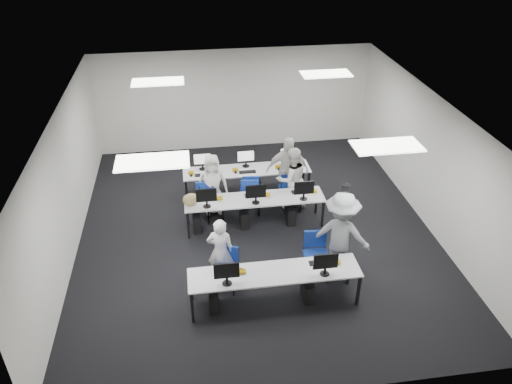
{
  "coord_description": "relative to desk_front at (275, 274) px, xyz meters",
  "views": [
    {
      "loc": [
        -1.37,
        -9.37,
        6.77
      ],
      "look_at": [
        0.01,
        0.04,
        1.0
      ],
      "focal_mm": 35.0,
      "sensor_mm": 36.0,
      "label": 1
    }
  ],
  "objects": [
    {
      "name": "chair_7",
      "position": [
        0.94,
        3.39,
        -0.41
      ],
      "size": [
        0.44,
        0.48,
        0.84
      ],
      "rotation": [
        0.0,
        0.0,
        -0.07
      ],
      "color": "navy",
      "rests_on": "ground"
    },
    {
      "name": "chair_5",
      "position": [
        -1.09,
        3.38,
        -0.39
      ],
      "size": [
        0.48,
        0.52,
        0.91
      ],
      "rotation": [
        0.0,
        0.0,
        -0.08
      ],
      "color": "navy",
      "rests_on": "ground"
    },
    {
      "name": "equipment_back",
      "position": [
        0.19,
        4.02,
        -0.32
      ],
      "size": [
        2.91,
        0.41,
        1.19
      ],
      "color": "white",
      "rests_on": "desk_back"
    },
    {
      "name": "chair_2",
      "position": [
        -0.97,
        3.05,
        -0.41
      ],
      "size": [
        0.55,
        0.57,
        0.85
      ],
      "rotation": [
        0.0,
        0.0,
        0.38
      ],
      "color": "navy",
      "rests_on": "ground"
    },
    {
      "name": "equipment_front",
      "position": [
        -0.19,
        -0.02,
        -0.32
      ],
      "size": [
        2.51,
        0.41,
        1.19
      ],
      "color": "#0C1AA0",
      "rests_on": "desk_front"
    },
    {
      "name": "chair_1",
      "position": [
        0.97,
        0.64,
        -0.37
      ],
      "size": [
        0.5,
        0.54,
        0.97
      ],
      "rotation": [
        0.0,
        0.0,
        -0.05
      ],
      "color": "navy",
      "rests_on": "ground"
    },
    {
      "name": "room",
      "position": [
        0.0,
        2.4,
        0.82
      ],
      "size": [
        9.0,
        9.02,
        3.0
      ],
      "color": "black",
      "rests_on": "ground"
    },
    {
      "name": "desk_front",
      "position": [
        0.0,
        0.0,
        0.0
      ],
      "size": [
        3.2,
        0.7,
        0.73
      ],
      "color": "#A9ABAD",
      "rests_on": "ground"
    },
    {
      "name": "desk_mid",
      "position": [
        0.0,
        2.6,
        0.0
      ],
      "size": [
        3.2,
        0.7,
        0.73
      ],
      "color": "#A9ABAD",
      "rests_on": "ground"
    },
    {
      "name": "chair_0",
      "position": [
        -0.85,
        0.57,
        -0.41
      ],
      "size": [
        0.56,
        0.58,
        0.87
      ],
      "rotation": [
        0.0,
        0.0,
        -0.35
      ],
      "color": "navy",
      "rests_on": "ground"
    },
    {
      "name": "student_1",
      "position": [
        0.99,
        3.24,
        0.13
      ],
      "size": [
        0.89,
        0.75,
        1.61
      ],
      "primitive_type": "imported",
      "rotation": [
        0.0,
        0.0,
        3.34
      ],
      "color": "white",
      "rests_on": "ground"
    },
    {
      "name": "chair_6",
      "position": [
        -0.02,
        3.32,
        -0.39
      ],
      "size": [
        0.5,
        0.54,
        0.92
      ],
      "rotation": [
        0.0,
        0.0,
        -0.11
      ],
      "color": "navy",
      "rests_on": "ground"
    },
    {
      "name": "dslr_camera",
      "position": [
        1.52,
        0.86,
        1.24
      ],
      "size": [
        0.2,
        0.22,
        0.1
      ],
      "primitive_type": "cube",
      "rotation": [
        0.0,
        0.0,
        2.73
      ],
      "color": "black",
      "rests_on": "photographer"
    },
    {
      "name": "desk_back",
      "position": [
        0.0,
        4.0,
        0.0
      ],
      "size": [
        3.2,
        0.7,
        0.73
      ],
      "color": "#A9ABAD",
      "rests_on": "ground"
    },
    {
      "name": "chair_3",
      "position": [
        -0.0,
        3.21,
        -0.41
      ],
      "size": [
        0.48,
        0.51,
        0.86
      ],
      "rotation": [
        0.0,
        0.0,
        -0.13
      ],
      "color": "navy",
      "rests_on": "ground"
    },
    {
      "name": "equipment_mid",
      "position": [
        -0.19,
        2.58,
        -0.32
      ],
      "size": [
        2.91,
        0.41,
        1.19
      ],
      "color": "white",
      "rests_on": "desk_mid"
    },
    {
      "name": "photographer",
      "position": [
        1.45,
        0.7,
        0.25
      ],
      "size": [
        1.38,
        1.11,
        1.86
      ],
      "primitive_type": "imported",
      "rotation": [
        0.0,
        0.0,
        2.73
      ],
      "color": "slate",
      "rests_on": "ground"
    },
    {
      "name": "handbag",
      "position": [
        -1.45,
        2.53,
        0.2
      ],
      "size": [
        0.4,
        0.3,
        0.3
      ],
      "primitive_type": "ellipsoid",
      "rotation": [
        0.0,
        0.0,
        0.22
      ],
      "color": "olive",
      "rests_on": "desk_mid"
    },
    {
      "name": "chair_4",
      "position": [
        0.97,
        3.2,
        -0.41
      ],
      "size": [
        0.45,
        0.49,
        0.86
      ],
      "rotation": [
        0.0,
        0.0,
        0.06
      ],
      "color": "navy",
      "rests_on": "ground"
    },
    {
      "name": "student_0",
      "position": [
        -0.93,
        0.75,
        0.06
      ],
      "size": [
        0.62,
        0.49,
        1.49
      ],
      "primitive_type": "imported",
      "rotation": [
        0.0,
        0.0,
        2.86
      ],
      "color": "white",
      "rests_on": "ground"
    },
    {
      "name": "student_3",
      "position": [
        0.94,
        3.52,
        0.21
      ],
      "size": [
        1.07,
        0.52,
        1.78
      ],
      "primitive_type": "imported",
      "rotation": [
        0.0,
        0.0,
        -0.09
      ],
      "color": "white",
      "rests_on": "ground"
    },
    {
      "name": "student_2",
      "position": [
        -0.92,
        3.34,
        0.08
      ],
      "size": [
        0.76,
        0.51,
        1.53
      ],
      "primitive_type": "imported",
      "rotation": [
        0.0,
        0.0,
        -0.03
      ],
      "color": "white",
      "rests_on": "ground"
    },
    {
      "name": "ceiling_panels",
      "position": [
        0.0,
        2.4,
        2.3
      ],
      "size": [
        5.2,
        4.6,
        0.02
      ],
      "color": "white",
      "rests_on": "room"
    }
  ]
}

